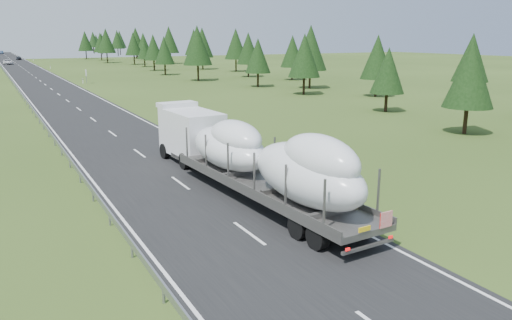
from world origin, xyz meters
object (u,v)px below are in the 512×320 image
boat_truck (246,152)px  distant_van (8,62)px  distant_car_blue (1,52)px  distant_car_dark (19,58)px  highway_sign (86,74)px

boat_truck → distant_van: size_ratio=3.70×
distant_van → distant_car_blue: size_ratio=1.21×
distant_van → distant_car_dark: size_ratio=1.44×
distant_van → distant_car_dark: distant_van is taller
distant_van → highway_sign: bearing=-81.0°
distant_car_dark → distant_van: bearing=-100.4°
boat_truck → distant_car_blue: (-3.29, 263.43, -1.61)m
highway_sign → distant_car_dark: highway_sign is taller
highway_sign → distant_van: 79.50m
boat_truck → distant_car_blue: 263.46m
highway_sign → distant_car_dark: bearing=92.4°
highway_sign → distant_car_blue: (-7.89, 188.75, -1.02)m
boat_truck → distant_car_blue: bearing=90.7°
boat_truck → distant_car_dark: 187.56m
boat_truck → distant_car_dark: bearing=90.0°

